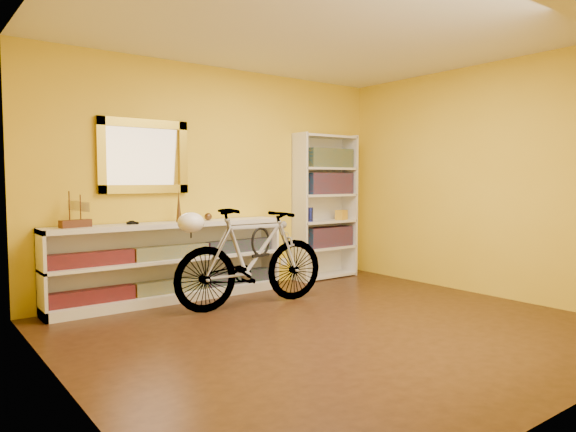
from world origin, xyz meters
TOP-DOWN VIEW (x-y plane):
  - floor at (0.00, 0.00)m, footprint 4.50×4.00m
  - ceiling at (0.00, 0.00)m, footprint 4.50×4.00m
  - back_wall at (0.00, 2.00)m, footprint 4.50×0.01m
  - left_wall at (-2.25, 0.00)m, footprint 0.01×4.00m
  - right_wall at (2.25, 0.00)m, footprint 0.01×4.00m
  - gilt_mirror at (-0.95, 1.97)m, footprint 0.98×0.06m
  - wall_socket at (0.90, 1.99)m, footprint 0.09×0.02m
  - console_unit at (-0.73, 1.81)m, footprint 2.60×0.35m
  - cd_row_lower at (-0.73, 1.79)m, footprint 2.50×0.13m
  - cd_row_upper at (-0.73, 1.79)m, footprint 2.50×0.13m
  - model_ship at (-1.70, 1.81)m, footprint 0.31×0.17m
  - toy_car at (-1.14, 1.81)m, footprint 0.00×0.00m
  - bronze_ornament at (-0.63, 1.81)m, footprint 0.06×0.06m
  - decorative_orb at (-0.28, 1.81)m, footprint 0.08×0.08m
  - bookcase at (1.48, 1.84)m, footprint 0.90×0.30m
  - book_row_a at (1.53, 1.84)m, footprint 0.70×0.22m
  - book_row_b at (1.53, 1.84)m, footprint 0.70×0.22m
  - book_row_c at (1.53, 1.84)m, footprint 0.70×0.22m
  - travel_mug at (1.20, 1.82)m, footprint 0.08×0.08m
  - red_tin at (1.28, 1.87)m, footprint 0.14×0.14m
  - yellow_bag at (1.73, 1.80)m, footprint 0.20×0.17m
  - bicycle at (-0.15, 1.11)m, footprint 0.58×1.76m
  - helmet at (-0.81, 1.16)m, footprint 0.26×0.25m
  - u_lock at (-0.05, 1.10)m, footprint 0.23×0.02m

SIDE VIEW (x-z plane):
  - floor at x=0.00m, z-range -0.01..0.00m
  - cd_row_lower at x=-0.73m, z-range 0.10..0.24m
  - wall_socket at x=0.90m, z-range 0.21..0.29m
  - console_unit at x=-0.73m, z-range 0.00..0.85m
  - bicycle at x=-0.15m, z-range 0.00..1.02m
  - cd_row_upper at x=-0.73m, z-range 0.47..0.60m
  - book_row_a at x=1.53m, z-range 0.42..0.68m
  - u_lock at x=-0.05m, z-range 0.55..0.78m
  - yellow_bag at x=1.73m, z-range 0.77..0.90m
  - toy_car at x=-1.14m, z-range 0.85..0.85m
  - travel_mug at x=1.20m, z-range 0.77..0.95m
  - decorative_orb at x=-0.28m, z-range 0.85..0.93m
  - helmet at x=-0.81m, z-range 0.80..0.99m
  - bookcase at x=1.48m, z-range 0.00..1.90m
  - bronze_ornament at x=-0.63m, z-range 0.85..1.19m
  - model_ship at x=-1.70m, z-range 0.85..1.20m
  - book_row_b at x=1.53m, z-range 1.11..1.40m
  - back_wall at x=0.00m, z-range 0.00..2.60m
  - left_wall at x=-2.25m, z-range 0.00..2.60m
  - right_wall at x=2.25m, z-range 0.00..2.60m
  - red_tin at x=1.28m, z-range 1.46..1.63m
  - gilt_mirror at x=-0.95m, z-range 1.16..1.94m
  - book_row_c at x=1.53m, z-range 1.46..1.71m
  - ceiling at x=0.00m, z-range 2.60..2.61m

